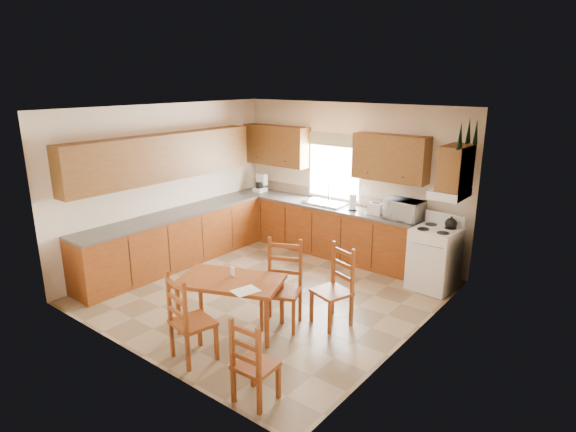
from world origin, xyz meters
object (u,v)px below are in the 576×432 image
Objects in this scene: chair_far_right at (332,287)px; microwave at (404,210)px; stove at (434,259)px; chair_far_left at (281,286)px; chair_near_right at (256,360)px; chair_near_left at (193,317)px; dining_table at (231,304)px.

microwave is at bearing 108.42° from chair_far_right.
chair_far_left is at bearing -111.10° from stove.
stove is at bearing -98.27° from chair_near_right.
microwave is (-0.64, 0.23, 0.62)m from stove.
chair_far_right is (0.79, 1.65, -0.00)m from chair_near_left.
dining_table is (-0.89, -3.04, -0.74)m from microwave.
chair_near_left is at bearing -101.16° from dining_table.
chair_near_right is (-0.33, -3.69, -0.00)m from stove.
microwave is 0.51× the size of chair_far_right.
chair_near_right is at bearing -82.49° from microwave.
chair_far_right is at bearing 21.89° from dining_table.
dining_table is 1.40× the size of chair_near_right.
chair_far_right is at bearing -103.40° from chair_near_left.
stove is 2.01m from chair_far_right.
chair_near_right is 0.88× the size of chair_far_right.
microwave is 0.51× the size of chair_near_left.
chair_near_left is (-0.74, -3.79, -0.55)m from microwave.
stove is at bearing -99.11° from chair_near_left.
chair_near_left is at bearing -107.92° from stove.
chair_near_right is 0.81× the size of chair_far_left.
chair_near_right is (1.06, -0.12, -0.07)m from chair_near_left.
chair_near_right reaches higher than dining_table.
microwave reaches higher than chair_far_right.
dining_table is at bearing -118.79° from chair_far_right.
chair_far_left is at bearing -96.53° from microwave.
chair_near_right is at bearing -85.21° from chair_far_left.
stove is 0.72× the size of dining_table.
microwave is 0.58× the size of chair_near_right.
chair_near_left is 1.83m from chair_far_right.
dining_table is 0.79m from chair_near_left.
chair_far_right is at bearing 18.66° from chair_far_left.
microwave is at bearing 51.66° from dining_table.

